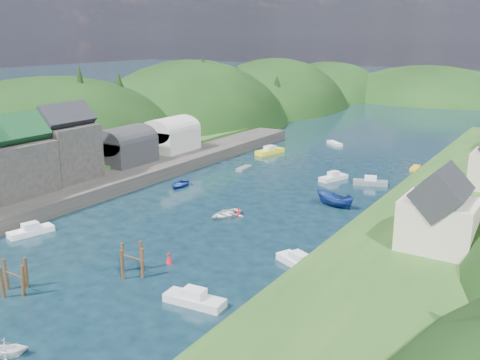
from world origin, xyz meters
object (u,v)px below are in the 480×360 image
Objects in this scene: piling_cluster_near at (14,280)px; channel_buoy_far at (238,212)px; piling_cluster_far at (132,263)px; channel_buoy_near at (169,259)px.

piling_cluster_near reaches higher than channel_buoy_far.
piling_cluster_far is at bearing -88.11° from channel_buoy_far.
piling_cluster_near is 3.31× the size of channel_buoy_far.
channel_buoy_near is at bearing -83.18° from channel_buoy_far.
channel_buoy_far is at bearing 96.82° from channel_buoy_near.
piling_cluster_near reaches higher than piling_cluster_far.
piling_cluster_far reaches higher than channel_buoy_far.
piling_cluster_near is 10.73m from piling_cluster_far.
piling_cluster_far is 20.43m from channel_buoy_far.
piling_cluster_far is 4.30m from channel_buoy_near.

